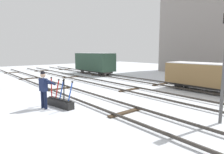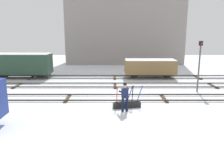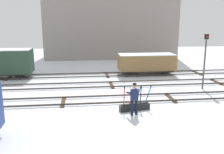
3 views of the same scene
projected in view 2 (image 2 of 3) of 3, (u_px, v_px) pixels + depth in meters
name	position (u px, v px, depth m)	size (l,w,h in m)	color
ground_plane	(116.00, 99.00, 16.09)	(60.00, 60.00, 0.00)	silver
track_main_line	(116.00, 98.00, 16.07)	(44.00, 1.94, 0.18)	#38332D
track_siding_near	(115.00, 85.00, 19.74)	(44.00, 1.94, 0.18)	#38332D
track_siding_far	(115.00, 77.00, 23.27)	(44.00, 1.94, 0.18)	#38332D
switch_lever_frame	(127.00, 104.00, 14.24)	(1.95, 0.71, 1.45)	black
rail_worker	(125.00, 95.00, 13.41)	(0.64, 0.72, 1.83)	#111831
signal_post	(200.00, 61.00, 17.51)	(0.24, 0.32, 4.10)	#4C4C4C
apartment_building	(124.00, 27.00, 34.10)	(17.59, 6.36, 10.85)	gray
freight_car_mid_siding	(22.00, 64.00, 23.00)	(6.06, 2.00, 2.59)	#2D2B28
freight_car_far_end	(150.00, 67.00, 23.05)	(5.26, 2.02, 1.96)	#2D2B28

